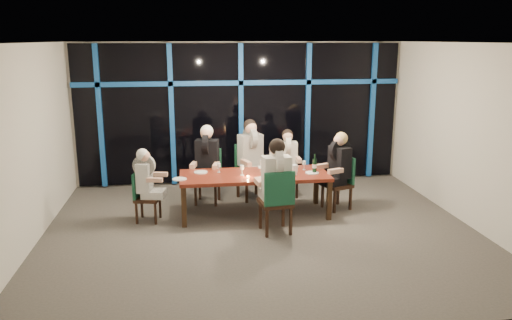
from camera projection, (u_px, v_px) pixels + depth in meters
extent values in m
plane|color=#58534E|center=(261.00, 231.00, 8.15)|extent=(7.00, 7.00, 0.00)
cube|color=silver|center=(240.00, 113.00, 10.68)|extent=(7.00, 0.04, 3.00)
cube|color=silver|center=(307.00, 201.00, 4.91)|extent=(7.00, 0.04, 3.00)
cube|color=silver|center=(26.00, 148.00, 7.32)|extent=(0.04, 6.00, 3.00)
cube|color=silver|center=(470.00, 135.00, 8.27)|extent=(0.04, 6.00, 3.00)
cube|color=white|center=(262.00, 43.00, 7.44)|extent=(7.00, 6.00, 0.04)
cube|color=black|center=(241.00, 114.00, 10.63)|extent=(6.86, 0.04, 2.94)
cube|color=#144C9D|center=(100.00, 117.00, 10.18)|extent=(0.10, 0.10, 2.94)
cube|color=#144C9D|center=(172.00, 116.00, 10.38)|extent=(0.10, 0.10, 2.94)
cube|color=#144C9D|center=(241.00, 114.00, 10.58)|extent=(0.10, 0.10, 2.94)
cube|color=#144C9D|center=(308.00, 113.00, 10.77)|extent=(0.10, 0.10, 2.94)
cube|color=#144C9D|center=(372.00, 111.00, 10.97)|extent=(0.10, 0.10, 2.94)
cube|color=#144C9D|center=(241.00, 83.00, 10.42)|extent=(6.86, 0.10, 0.10)
cube|color=#FF2D14|center=(289.00, 81.00, 10.92)|extent=(0.60, 0.05, 0.35)
cube|color=maroon|center=(254.00, 176.00, 8.75)|extent=(2.60, 1.00, 0.06)
cube|color=#321E10|center=(184.00, 207.00, 8.25)|extent=(0.08, 0.08, 0.69)
cube|color=#321E10|center=(329.00, 201.00, 8.59)|extent=(0.08, 0.08, 0.69)
cube|color=#321E10|center=(184.00, 191.00, 9.10)|extent=(0.08, 0.08, 0.69)
cube|color=#321E10|center=(316.00, 186.00, 9.43)|extent=(0.08, 0.08, 0.69)
cube|color=black|center=(207.00, 179.00, 9.44)|extent=(0.57, 0.57, 0.06)
cube|color=#1A5539|center=(209.00, 162.00, 9.58)|extent=(0.47, 0.16, 0.53)
cube|color=black|center=(196.00, 194.00, 9.34)|extent=(0.05, 0.05, 0.44)
cube|color=black|center=(216.00, 195.00, 9.30)|extent=(0.05, 0.05, 0.44)
cube|color=black|center=(200.00, 188.00, 9.70)|extent=(0.05, 0.05, 0.44)
cube|color=black|center=(219.00, 189.00, 9.67)|extent=(0.05, 0.05, 0.44)
cube|color=black|center=(251.00, 174.00, 9.70)|extent=(0.63, 0.63, 0.07)
cube|color=#1A5539|center=(246.00, 157.00, 9.82)|extent=(0.49, 0.21, 0.55)
cube|color=black|center=(247.00, 191.00, 9.50)|extent=(0.06, 0.06, 0.46)
cube|color=black|center=(265.00, 188.00, 9.67)|extent=(0.06, 0.06, 0.46)
cube|color=black|center=(238.00, 186.00, 9.85)|extent=(0.06, 0.06, 0.46)
cube|color=black|center=(256.00, 183.00, 10.02)|extent=(0.06, 0.06, 0.46)
cube|color=black|center=(287.00, 175.00, 9.87)|extent=(0.45, 0.45, 0.06)
cube|color=#1A5539|center=(286.00, 161.00, 9.99)|extent=(0.43, 0.07, 0.47)
cube|color=black|center=(280.00, 189.00, 9.74)|extent=(0.04, 0.04, 0.40)
cube|color=black|center=(297.00, 189.00, 9.77)|extent=(0.04, 0.04, 0.40)
cube|color=black|center=(277.00, 184.00, 10.07)|extent=(0.04, 0.04, 0.40)
cube|color=black|center=(294.00, 184.00, 10.10)|extent=(0.04, 0.04, 0.40)
cube|color=black|center=(148.00, 198.00, 8.51)|extent=(0.47, 0.47, 0.05)
cube|color=#1A5539|center=(137.00, 185.00, 8.47)|extent=(0.12, 0.40, 0.45)
cube|color=black|center=(155.00, 214.00, 8.40)|extent=(0.04, 0.04, 0.38)
cube|color=black|center=(160.00, 207.00, 8.71)|extent=(0.04, 0.04, 0.38)
cube|color=black|center=(137.00, 213.00, 8.42)|extent=(0.04, 0.04, 0.38)
cube|color=black|center=(142.00, 207.00, 8.73)|extent=(0.04, 0.04, 0.38)
cube|color=black|center=(337.00, 185.00, 9.12)|extent=(0.58, 0.58, 0.06)
cube|color=#1A5539|center=(346.00, 169.00, 9.15)|extent=(0.21, 0.44, 0.50)
cube|color=black|center=(322.00, 196.00, 9.25)|extent=(0.05, 0.05, 0.42)
cube|color=black|center=(335.00, 202.00, 8.94)|extent=(0.05, 0.05, 0.42)
cube|color=black|center=(338.00, 194.00, 9.42)|extent=(0.05, 0.05, 0.42)
cube|color=black|center=(350.00, 199.00, 9.11)|extent=(0.05, 0.05, 0.42)
cube|color=black|center=(275.00, 203.00, 8.01)|extent=(0.55, 0.55, 0.07)
cube|color=#1A5539|center=(280.00, 189.00, 7.73)|extent=(0.50, 0.11, 0.55)
cube|color=black|center=(283.00, 213.00, 8.31)|extent=(0.05, 0.05, 0.46)
cube|color=black|center=(260.00, 215.00, 8.21)|extent=(0.05, 0.05, 0.46)
cube|color=black|center=(291.00, 221.00, 7.94)|extent=(0.05, 0.05, 0.46)
cube|color=black|center=(267.00, 224.00, 7.84)|extent=(0.05, 0.05, 0.46)
cube|color=black|center=(206.00, 175.00, 9.29)|extent=(0.47, 0.52, 0.15)
cube|color=black|center=(207.00, 155.00, 9.37)|extent=(0.47, 0.35, 0.59)
cylinder|color=black|center=(207.00, 143.00, 9.32)|extent=(0.21, 0.45, 0.44)
sphere|color=tan|center=(206.00, 133.00, 9.25)|extent=(0.22, 0.22, 0.22)
sphere|color=silver|center=(207.00, 131.00, 9.29)|extent=(0.24, 0.24, 0.24)
cube|color=tan|center=(193.00, 165.00, 9.18)|extent=(0.16, 0.33, 0.08)
cube|color=tan|center=(216.00, 166.00, 9.14)|extent=(0.16, 0.33, 0.08)
cube|color=black|center=(254.00, 170.00, 9.56)|extent=(0.52, 0.56, 0.15)
cube|color=black|center=(250.00, 150.00, 9.62)|extent=(0.50, 0.39, 0.62)
cylinder|color=black|center=(250.00, 138.00, 9.57)|extent=(0.25, 0.47, 0.46)
sphere|color=tan|center=(251.00, 128.00, 9.50)|extent=(0.23, 0.23, 0.23)
sphere|color=black|center=(250.00, 126.00, 9.53)|extent=(0.25, 0.25, 0.25)
cube|color=tan|center=(246.00, 163.00, 9.34)|extent=(0.19, 0.34, 0.09)
cube|color=tan|center=(267.00, 160.00, 9.53)|extent=(0.19, 0.34, 0.09)
cube|color=silver|center=(288.00, 172.00, 9.73)|extent=(0.36, 0.41, 0.13)
cube|color=silver|center=(287.00, 155.00, 9.81)|extent=(0.39, 0.25, 0.53)
cylinder|color=silver|center=(287.00, 145.00, 9.76)|extent=(0.11, 0.40, 0.40)
sphere|color=tan|center=(288.00, 136.00, 9.70)|extent=(0.20, 0.20, 0.20)
sphere|color=black|center=(287.00, 135.00, 9.73)|extent=(0.22, 0.22, 0.22)
cube|color=tan|center=(279.00, 160.00, 9.58)|extent=(0.09, 0.29, 0.08)
cube|color=tan|center=(299.00, 160.00, 9.61)|extent=(0.09, 0.29, 0.08)
cube|color=black|center=(154.00, 194.00, 8.49)|extent=(0.43, 0.39, 0.13)
cube|color=black|center=(145.00, 177.00, 8.42)|extent=(0.28, 0.39, 0.50)
cylinder|color=black|center=(144.00, 165.00, 8.38)|extent=(0.39, 0.16, 0.38)
sphere|color=tan|center=(145.00, 156.00, 8.34)|extent=(0.19, 0.19, 0.19)
sphere|color=silver|center=(142.00, 155.00, 8.33)|extent=(0.21, 0.21, 0.21)
cube|color=tan|center=(154.00, 180.00, 8.24)|extent=(0.28, 0.12, 0.07)
cube|color=tan|center=(160.00, 174.00, 8.59)|extent=(0.28, 0.12, 0.07)
cube|color=black|center=(332.00, 181.00, 9.04)|extent=(0.52, 0.49, 0.14)
cube|color=black|center=(340.00, 162.00, 9.04)|extent=(0.37, 0.46, 0.56)
cylinder|color=black|center=(340.00, 150.00, 8.99)|extent=(0.43, 0.24, 0.42)
sphere|color=tan|center=(339.00, 140.00, 8.94)|extent=(0.21, 0.21, 0.21)
sphere|color=tan|center=(341.00, 138.00, 8.95)|extent=(0.23, 0.23, 0.23)
cube|color=tan|center=(322.00, 166.00, 9.12)|extent=(0.31, 0.18, 0.08)
cube|color=tan|center=(336.00, 171.00, 8.78)|extent=(0.31, 0.18, 0.08)
cube|color=silver|center=(273.00, 194.00, 8.11)|extent=(0.44, 0.50, 0.15)
cube|color=silver|center=(276.00, 175.00, 7.86)|extent=(0.46, 0.31, 0.61)
cylinder|color=silver|center=(277.00, 161.00, 7.80)|extent=(0.16, 0.47, 0.46)
sphere|color=tan|center=(276.00, 148.00, 7.77)|extent=(0.23, 0.23, 0.23)
sphere|color=black|center=(277.00, 147.00, 7.73)|extent=(0.25, 0.25, 0.25)
cube|color=tan|center=(284.00, 180.00, 8.20)|extent=(0.12, 0.34, 0.09)
cube|color=tan|center=(259.00, 182.00, 8.09)|extent=(0.12, 0.34, 0.09)
cylinder|color=white|center=(201.00, 172.00, 8.83)|extent=(0.24, 0.24, 0.01)
cylinder|color=white|center=(265.00, 168.00, 9.15)|extent=(0.24, 0.24, 0.01)
cylinder|color=white|center=(292.00, 166.00, 9.25)|extent=(0.24, 0.24, 0.01)
cylinder|color=white|center=(181.00, 179.00, 8.40)|extent=(0.24, 0.24, 0.01)
cylinder|color=white|center=(312.00, 173.00, 8.79)|extent=(0.24, 0.24, 0.01)
cylinder|color=white|center=(266.00, 178.00, 8.47)|extent=(0.24, 0.24, 0.01)
cylinder|color=black|center=(315.00, 166.00, 8.79)|extent=(0.07, 0.07, 0.25)
cylinder|color=black|center=(315.00, 157.00, 8.75)|extent=(0.03, 0.03, 0.09)
cylinder|color=silver|center=(315.00, 166.00, 8.79)|extent=(0.08, 0.08, 0.07)
cylinder|color=silver|center=(294.00, 170.00, 8.67)|extent=(0.10, 0.10, 0.18)
cylinder|color=silver|center=(297.00, 169.00, 8.68)|extent=(0.01, 0.01, 0.12)
cylinder|color=#FFB04C|center=(248.00, 176.00, 8.54)|extent=(0.05, 0.05, 0.03)
cylinder|color=silver|center=(242.00, 175.00, 8.66)|extent=(0.07, 0.07, 0.01)
cylinder|color=silver|center=(242.00, 172.00, 8.65)|extent=(0.01, 0.01, 0.10)
cylinder|color=silver|center=(242.00, 167.00, 8.63)|extent=(0.07, 0.07, 0.07)
cylinder|color=silver|center=(262.00, 171.00, 8.94)|extent=(0.07, 0.07, 0.01)
cylinder|color=silver|center=(262.00, 168.00, 8.93)|extent=(0.01, 0.01, 0.11)
cylinder|color=silver|center=(262.00, 163.00, 8.90)|extent=(0.07, 0.07, 0.08)
cylinder|color=silver|center=(284.00, 172.00, 8.85)|extent=(0.06, 0.06, 0.01)
cylinder|color=silver|center=(284.00, 169.00, 8.84)|extent=(0.01, 0.01, 0.09)
cylinder|color=silver|center=(284.00, 165.00, 8.82)|extent=(0.06, 0.06, 0.07)
cylinder|color=silver|center=(219.00, 172.00, 8.85)|extent=(0.06, 0.06, 0.01)
cylinder|color=silver|center=(219.00, 170.00, 8.83)|extent=(0.01, 0.01, 0.09)
cylinder|color=silver|center=(219.00, 165.00, 8.81)|extent=(0.06, 0.06, 0.07)
cylinder|color=silver|center=(304.00, 170.00, 9.02)|extent=(0.06, 0.06, 0.01)
cylinder|color=silver|center=(304.00, 167.00, 9.01)|extent=(0.01, 0.01, 0.09)
cylinder|color=silver|center=(304.00, 163.00, 8.99)|extent=(0.06, 0.06, 0.07)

